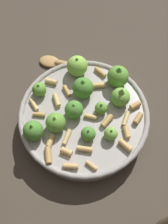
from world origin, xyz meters
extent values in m
plane|color=#42382D|center=(0.00, 0.00, 0.00)|extent=(2.40, 2.40, 0.00)
cylinder|color=#9E9993|center=(0.00, 0.00, 0.02)|extent=(0.27, 0.27, 0.05)
torus|color=#9E9993|center=(0.00, 0.00, 0.05)|extent=(0.28, 0.28, 0.01)
sphere|color=#75B247|center=(-0.08, 0.02, 0.07)|extent=(0.04, 0.04, 0.04)
cone|color=#75B247|center=(-0.08, 0.02, 0.09)|extent=(0.02, 0.02, 0.02)
sphere|color=#609E38|center=(0.06, -0.01, 0.07)|extent=(0.04, 0.04, 0.04)
cone|color=#8CC64C|center=(0.06, -0.01, 0.09)|extent=(0.02, 0.02, 0.02)
sphere|color=#8CC64C|center=(-0.05, -0.10, 0.07)|extent=(0.05, 0.05, 0.05)
cone|color=#609E38|center=(-0.05, -0.10, 0.09)|extent=(0.02, 0.02, 0.02)
sphere|color=#75B247|center=(-0.02, 0.07, 0.06)|extent=(0.03, 0.03, 0.03)
cone|color=#4C8933|center=(-0.02, 0.07, 0.08)|extent=(0.01, 0.01, 0.01)
sphere|color=#4C8933|center=(0.02, -0.01, 0.07)|extent=(0.04, 0.04, 0.04)
cone|color=#4C8933|center=(0.02, -0.01, 0.09)|extent=(0.02, 0.02, 0.01)
sphere|color=#609E38|center=(-0.03, 0.01, 0.06)|extent=(0.03, 0.03, 0.03)
cone|color=#75B247|center=(-0.03, 0.01, 0.08)|extent=(0.01, 0.01, 0.01)
sphere|color=#609E38|center=(-0.11, -0.02, 0.07)|extent=(0.05, 0.05, 0.05)
cone|color=#4C8933|center=(-0.11, -0.02, 0.10)|extent=(0.03, 0.03, 0.02)
sphere|color=#609E38|center=(0.05, -0.10, 0.06)|extent=(0.03, 0.03, 0.03)
cone|color=#609E38|center=(0.05, -0.10, 0.08)|extent=(0.02, 0.02, 0.01)
sphere|color=#4C8933|center=(0.02, 0.05, 0.06)|extent=(0.03, 0.03, 0.03)
cone|color=#75B247|center=(0.02, 0.05, 0.08)|extent=(0.01, 0.01, 0.01)
sphere|color=#4C8933|center=(-0.03, -0.04, 0.07)|extent=(0.05, 0.05, 0.05)
cone|color=#4C8933|center=(-0.03, -0.04, 0.09)|extent=(0.02, 0.02, 0.02)
sphere|color=#4C8933|center=(0.11, -0.02, 0.07)|extent=(0.04, 0.04, 0.04)
cone|color=#609E38|center=(0.11, -0.02, 0.09)|extent=(0.02, 0.02, 0.02)
cylinder|color=tan|center=(0.03, -0.06, 0.05)|extent=(0.02, 0.03, 0.01)
cylinder|color=tan|center=(0.05, 0.10, 0.05)|extent=(0.02, 0.03, 0.01)
cylinder|color=tan|center=(-0.09, 0.08, 0.05)|extent=(0.03, 0.02, 0.01)
cylinder|color=tan|center=(-0.09, -0.07, 0.05)|extent=(0.02, 0.03, 0.01)
cylinder|color=tan|center=(-0.05, 0.09, 0.05)|extent=(0.02, 0.03, 0.01)
cylinder|color=tan|center=(0.11, 0.04, 0.05)|extent=(0.03, 0.04, 0.01)
cylinder|color=tan|center=(-0.03, 0.11, 0.05)|extent=(0.02, 0.03, 0.01)
cylinder|color=tan|center=(0.06, 0.02, 0.05)|extent=(0.03, 0.03, 0.01)
cylinder|color=tan|center=(0.09, 0.01, 0.05)|extent=(0.03, 0.03, 0.01)
cylinder|color=tan|center=(0.08, -0.05, 0.05)|extent=(0.03, 0.02, 0.01)
cylinder|color=tan|center=(-0.07, -0.04, 0.05)|extent=(0.03, 0.03, 0.01)
cylinder|color=tan|center=(0.02, -0.11, 0.05)|extent=(0.03, 0.03, 0.01)
cylinder|color=tan|center=(0.09, 0.08, 0.05)|extent=(0.03, 0.03, 0.01)
cylinder|color=tan|center=(0.08, 0.05, 0.05)|extent=(0.02, 0.03, 0.01)
cylinder|color=tan|center=(0.04, 0.07, 0.05)|extent=(0.03, 0.03, 0.01)
cylinder|color=tan|center=(0.00, -0.07, 0.05)|extent=(0.01, 0.03, 0.01)
cylinder|color=tan|center=(-0.10, 0.05, 0.05)|extent=(0.02, 0.01, 0.01)
cylinder|color=tan|center=(0.08, -0.08, 0.05)|extent=(0.01, 0.03, 0.01)
cylinder|color=tan|center=(-0.01, 0.01, 0.05)|extent=(0.02, 0.03, 0.01)
cylinder|color=tan|center=(-0.03, 0.04, 0.05)|extent=(0.03, 0.02, 0.01)
cylinder|color=tan|center=(-0.07, 0.06, 0.05)|extent=(0.03, 0.03, 0.01)
cylinder|color=#B2844C|center=(-0.09, -0.12, 0.01)|extent=(0.12, 0.14, 0.02)
ellipsoid|color=#B2844C|center=(-0.03, -0.19, 0.01)|extent=(0.06, 0.06, 0.01)
camera|label=1|loc=(0.15, 0.22, 0.58)|focal=44.64mm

